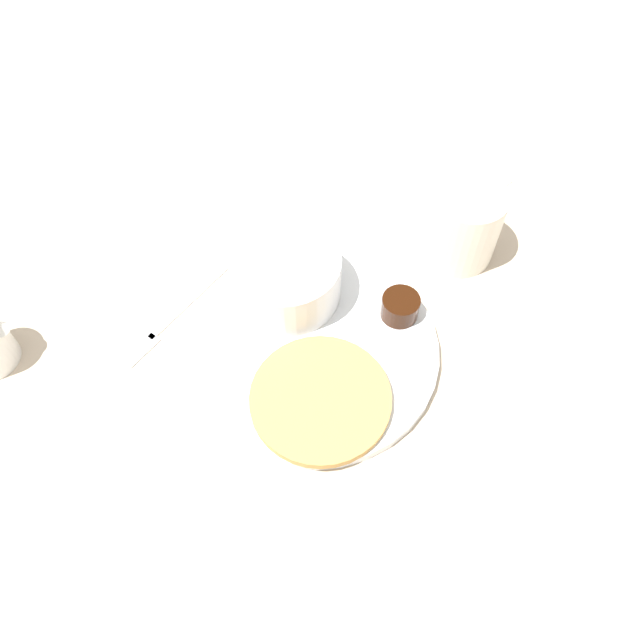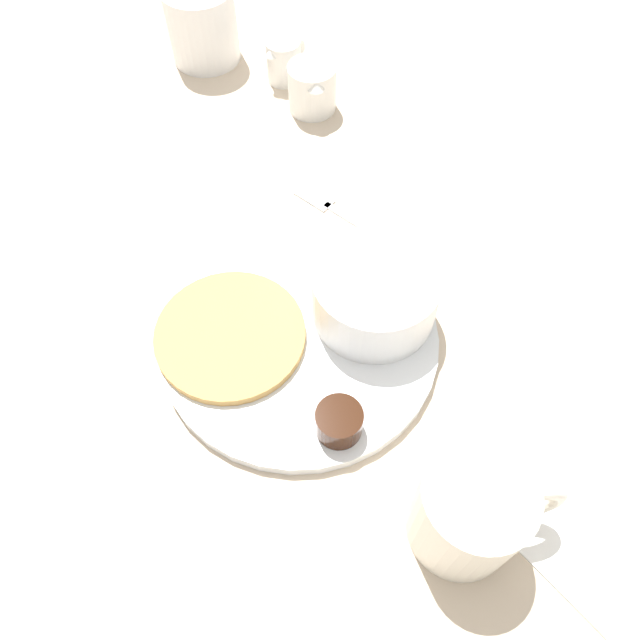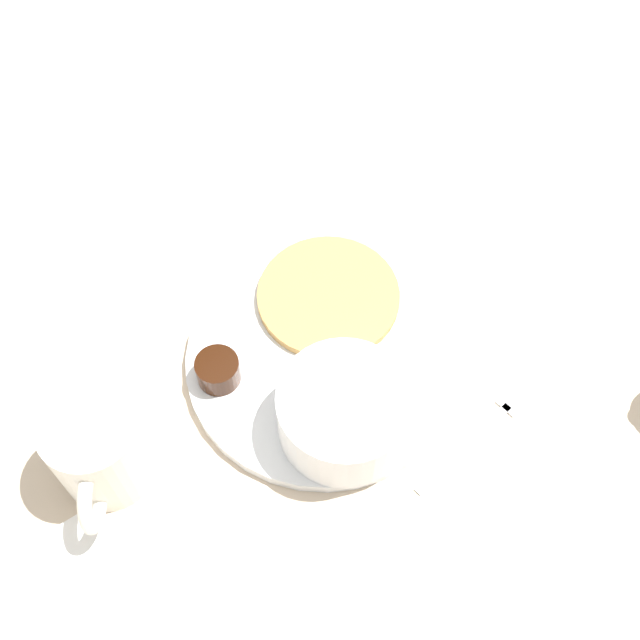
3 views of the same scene
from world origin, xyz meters
The scene contains 12 objects.
ground_plane centered at (0.00, 0.00, 0.00)m, with size 4.00×4.00×0.00m, color #C6B299.
plate centered at (0.00, 0.00, 0.01)m, with size 0.25×0.25×0.01m.
pancake_stack centered at (0.04, -0.05, 0.02)m, with size 0.13×0.13×0.01m.
bowl centered at (-0.06, 0.04, 0.04)m, with size 0.11×0.11×0.05m.
syrup_cup centered at (0.05, 0.08, 0.02)m, with size 0.04×0.04×0.03m.
butter_ramekin centered at (-0.07, 0.06, 0.03)m, with size 0.05×0.05×0.04m.
coffee_mug centered at (0.06, 0.20, 0.04)m, with size 0.09×0.09×0.09m.
creamer_pitcher_near centered at (-0.27, -0.18, 0.03)m, with size 0.06×0.06×0.06m.
creamer_pitcher_far centered at (-0.29, -0.24, 0.03)m, with size 0.06×0.04×0.05m.
fork centered at (-0.15, -0.06, 0.00)m, with size 0.02×0.15×0.00m.
napkin centered at (-0.01, 0.30, 0.00)m, with size 0.16×0.13×0.00m.
second_mug centered at (-0.27, -0.35, 0.04)m, with size 0.10×0.10×0.09m.
Camera 2 is at (0.22, 0.18, 0.49)m, focal length 35.00 mm.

